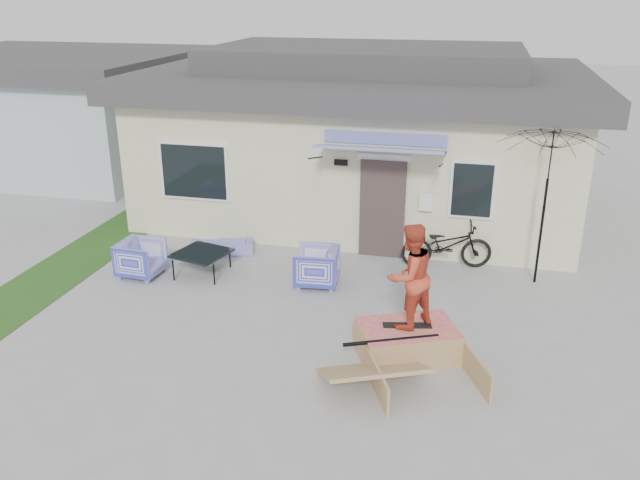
% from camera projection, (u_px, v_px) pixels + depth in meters
% --- Properties ---
extents(ground, '(90.00, 90.00, 0.00)m').
position_uv_depth(ground, '(275.00, 356.00, 10.25)').
color(ground, gray).
rests_on(ground, ground).
extents(grass_strip, '(1.40, 8.00, 0.01)m').
position_uv_depth(grass_strip, '(58.00, 273.00, 13.20)').
color(grass_strip, '#204618').
rests_on(grass_strip, ground).
extents(house, '(10.80, 8.49, 4.10)m').
position_uv_depth(house, '(365.00, 131.00, 16.79)').
color(house, beige).
rests_on(house, ground).
extents(neighbor_house, '(8.60, 7.60, 3.50)m').
position_uv_depth(neighbor_house, '(53.00, 108.00, 20.96)').
color(neighbor_house, '#9CAFBA').
rests_on(neighbor_house, ground).
extents(loveseat, '(1.39, 0.81, 0.52)m').
position_uv_depth(loveseat, '(222.00, 242.00, 14.11)').
color(loveseat, '#212EA7').
rests_on(loveseat, ground).
extents(armchair_left, '(0.77, 0.82, 0.81)m').
position_uv_depth(armchair_left, '(141.00, 257.00, 12.96)').
color(armchair_left, '#212EA7').
rests_on(armchair_left, ground).
extents(armchair_right, '(0.83, 0.87, 0.83)m').
position_uv_depth(armchair_right, '(316.00, 265.00, 12.57)').
color(armchair_right, '#212EA7').
rests_on(armchair_right, ground).
extents(coffee_table, '(1.17, 1.17, 0.47)m').
position_uv_depth(coffee_table, '(202.00, 263.00, 13.10)').
color(coffee_table, black).
rests_on(coffee_table, ground).
extents(bicycle, '(1.94, 1.04, 1.18)m').
position_uv_depth(bicycle, '(447.00, 240.00, 13.30)').
color(bicycle, black).
rests_on(bicycle, ground).
extents(patio_umbrella, '(2.25, 2.13, 2.20)m').
position_uv_depth(patio_umbrella, '(545.00, 197.00, 12.19)').
color(patio_umbrella, black).
rests_on(patio_umbrella, ground).
extents(skate_ramp, '(2.15, 2.40, 0.49)m').
position_uv_depth(skate_ramp, '(407.00, 342.00, 10.18)').
color(skate_ramp, '#9F7D51').
rests_on(skate_ramp, ground).
extents(skateboard, '(0.78, 0.35, 0.05)m').
position_uv_depth(skateboard, '(407.00, 325.00, 10.13)').
color(skateboard, black).
rests_on(skateboard, skate_ramp).
extents(skater, '(1.01, 1.02, 1.66)m').
position_uv_depth(skater, '(410.00, 275.00, 9.82)').
color(skater, '#C24329').
rests_on(skater, skateboard).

